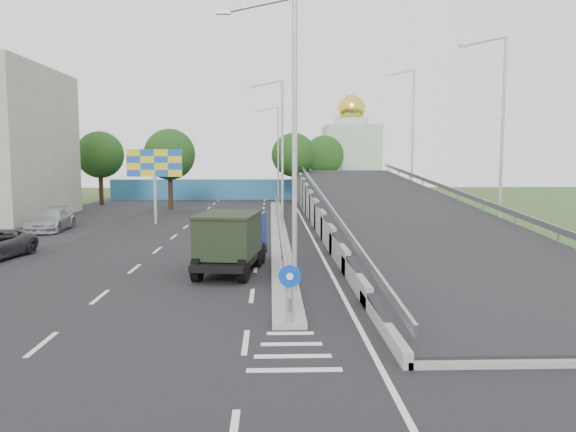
{
  "coord_description": "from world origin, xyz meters",
  "views": [
    {
      "loc": [
        -0.53,
        -13.37,
        4.86
      ],
      "look_at": [
        0.27,
        12.3,
        2.2
      ],
      "focal_mm": 35.0,
      "sensor_mm": 36.0,
      "label": 1
    }
  ],
  "objects_px": {
    "lamp_post_mid": "(280,144)",
    "church": "(351,155)",
    "lamp_post_far": "(276,149)",
    "lamp_post_near": "(289,130)",
    "billboard": "(154,167)",
    "dump_truck": "(232,238)",
    "parked_car_d": "(51,220)",
    "sign_bollard": "(290,294)"
  },
  "relations": [
    {
      "from": "billboard",
      "to": "dump_truck",
      "type": "height_order",
      "value": "billboard"
    },
    {
      "from": "lamp_post_far",
      "to": "dump_truck",
      "type": "relative_size",
      "value": 1.65
    },
    {
      "from": "church",
      "to": "dump_truck",
      "type": "height_order",
      "value": "church"
    },
    {
      "from": "lamp_post_far",
      "to": "billboard",
      "type": "distance_m",
      "value": 20.24
    },
    {
      "from": "sign_bollard",
      "to": "dump_truck",
      "type": "relative_size",
      "value": 0.27
    },
    {
      "from": "lamp_post_near",
      "to": "parked_car_d",
      "type": "distance_m",
      "value": 24.33
    },
    {
      "from": "sign_bollard",
      "to": "parked_car_d",
      "type": "xyz_separation_m",
      "value": [
        -15.18,
        22.07,
        -0.27
      ]
    },
    {
      "from": "lamp_post_mid",
      "to": "lamp_post_near",
      "type": "bearing_deg",
      "value": -90.0
    },
    {
      "from": "lamp_post_mid",
      "to": "church",
      "type": "distance_m",
      "value": 35.41
    },
    {
      "from": "billboard",
      "to": "parked_car_d",
      "type": "xyz_separation_m",
      "value": [
        -6.18,
        -3.75,
        -3.42
      ]
    },
    {
      "from": "church",
      "to": "dump_truck",
      "type": "relative_size",
      "value": 2.26
    },
    {
      "from": "lamp_post_near",
      "to": "church",
      "type": "xyz_separation_m",
      "value": [
        9.89,
        54.0,
        -0.5
      ]
    },
    {
      "from": "lamp_post_near",
      "to": "lamp_post_far",
      "type": "distance_m",
      "value": 40.0
    },
    {
      "from": "dump_truck",
      "to": "parked_car_d",
      "type": "distance_m",
      "value": 18.9
    },
    {
      "from": "lamp_post_far",
      "to": "lamp_post_near",
      "type": "bearing_deg",
      "value": -90.0
    },
    {
      "from": "lamp_post_mid",
      "to": "dump_truck",
      "type": "bearing_deg",
      "value": -98.41
    },
    {
      "from": "dump_truck",
      "to": "lamp_post_near",
      "type": "bearing_deg",
      "value": -54.79
    },
    {
      "from": "lamp_post_mid",
      "to": "parked_car_d",
      "type": "xyz_separation_m",
      "value": [
        -15.29,
        -1.75,
        -5.04
      ]
    },
    {
      "from": "lamp_post_mid",
      "to": "church",
      "type": "relative_size",
      "value": 0.73
    },
    {
      "from": "dump_truck",
      "to": "parked_car_d",
      "type": "xyz_separation_m",
      "value": [
        -13.0,
        13.71,
        -0.66
      ]
    },
    {
      "from": "parked_car_d",
      "to": "dump_truck",
      "type": "bearing_deg",
      "value": -50.01
    },
    {
      "from": "church",
      "to": "billboard",
      "type": "distance_m",
      "value": 37.23
    },
    {
      "from": "billboard",
      "to": "parked_car_d",
      "type": "height_order",
      "value": "billboard"
    },
    {
      "from": "lamp_post_near",
      "to": "billboard",
      "type": "relative_size",
      "value": 1.83
    },
    {
      "from": "sign_bollard",
      "to": "lamp_post_near",
      "type": "bearing_deg",
      "value": 88.36
    },
    {
      "from": "billboard",
      "to": "dump_truck",
      "type": "distance_m",
      "value": 18.95
    },
    {
      "from": "church",
      "to": "parked_car_d",
      "type": "height_order",
      "value": "church"
    },
    {
      "from": "lamp_post_near",
      "to": "lamp_post_far",
      "type": "xyz_separation_m",
      "value": [
        0.0,
        40.0,
        0.0
      ]
    },
    {
      "from": "lamp_post_far",
      "to": "church",
      "type": "relative_size",
      "value": 0.73
    },
    {
      "from": "lamp_post_mid",
      "to": "lamp_post_far",
      "type": "height_order",
      "value": "same"
    },
    {
      "from": "church",
      "to": "lamp_post_mid",
      "type": "bearing_deg",
      "value": -106.22
    },
    {
      "from": "billboard",
      "to": "lamp_post_near",
      "type": "bearing_deg",
      "value": -67.51
    },
    {
      "from": "church",
      "to": "billboard",
      "type": "relative_size",
      "value": 2.51
    },
    {
      "from": "parked_car_d",
      "to": "church",
      "type": "bearing_deg",
      "value": 51.34
    },
    {
      "from": "sign_bollard",
      "to": "dump_truck",
      "type": "height_order",
      "value": "dump_truck"
    },
    {
      "from": "lamp_post_far",
      "to": "billboard",
      "type": "relative_size",
      "value": 1.83
    },
    {
      "from": "dump_truck",
      "to": "billboard",
      "type": "bearing_deg",
      "value": 119.87
    },
    {
      "from": "dump_truck",
      "to": "parked_car_d",
      "type": "height_order",
      "value": "dump_truck"
    },
    {
      "from": "lamp_post_near",
      "to": "billboard",
      "type": "bearing_deg",
      "value": 112.49
    },
    {
      "from": "lamp_post_mid",
      "to": "lamp_post_far",
      "type": "distance_m",
      "value": 20.0
    },
    {
      "from": "lamp_post_mid",
      "to": "lamp_post_far",
      "type": "xyz_separation_m",
      "value": [
        0.0,
        20.0,
        0.0
      ]
    },
    {
      "from": "lamp_post_far",
      "to": "parked_car_d",
      "type": "relative_size",
      "value": 1.91
    }
  ]
}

